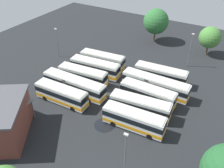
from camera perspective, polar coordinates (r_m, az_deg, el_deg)
ground_plane at (r=49.78m, az=0.62°, el=-1.91°), size 91.67×91.67×0.00m
bus_row0_slot0 at (r=47.06m, az=-11.65°, el=-2.39°), size 10.72×2.85×3.49m
bus_row0_slot1 at (r=49.24m, az=-8.84°, el=-0.20°), size 13.61×2.67×3.49m
bus_row0_slot2 at (r=51.91m, az=-6.77°, el=1.98°), size 10.83×3.48×3.49m
bus_row0_slot3 at (r=54.51m, az=-3.95°, el=3.87°), size 11.45×3.55×3.49m
bus_row0_slot4 at (r=57.32m, az=-2.21°, el=5.57°), size 10.70×3.50×3.49m
bus_row1_slot0 at (r=40.94m, az=5.11°, el=-8.25°), size 10.60×3.18×3.49m
bus_row1_slot1 at (r=43.67m, az=6.58°, el=-5.15°), size 10.99×3.66×3.49m
bus_row1_slot2 at (r=46.64m, az=8.34°, el=-2.37°), size 10.69×2.74×3.49m
bus_row1_slot3 at (r=49.44m, az=9.94°, el=-0.17°), size 13.60×2.66×3.49m
bus_row1_slot4 at (r=52.87m, az=11.24°, el=2.17°), size 11.14×3.35×3.49m
maintenance_shelter at (r=45.47m, az=-24.64°, el=-3.59°), size 10.19×6.01×4.04m
lamp_post_near_entrance at (r=32.17m, az=3.07°, el=-16.24°), size 0.56×0.28×8.49m
lamp_post_by_building at (r=59.12m, az=17.73°, el=7.78°), size 0.56×0.28×8.25m
lamp_post_far_corner at (r=62.35m, az=-12.62°, el=9.62°), size 0.56×0.28×7.50m
tree_west_edge at (r=66.12m, az=21.80°, el=10.03°), size 5.35×5.35×7.48m
tree_east_edge at (r=69.85m, az=10.20°, el=14.12°), size 6.85×6.85×9.26m
puddle_centre_drain at (r=48.39m, az=0.85°, el=-3.14°), size 2.92×2.92×0.01m
puddle_front_lane at (r=42.55m, az=-1.73°, el=-9.50°), size 3.64×3.64×0.01m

